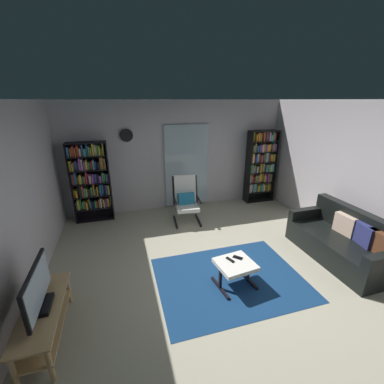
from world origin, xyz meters
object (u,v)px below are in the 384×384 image
Objects in this scene: tv_remote at (230,260)px; wall_clock at (126,135)px; ottoman at (235,267)px; cell_phone at (238,258)px; tv_stand at (45,318)px; lounge_armchair at (186,198)px; television at (38,290)px; leather_sofa at (343,242)px; bookshelf_near_sofa at (261,164)px; bookshelf_near_tv at (90,179)px.

wall_clock reaches higher than tv_remote.
ottoman is 4.13× the size of cell_phone.
tv_stand is 3.42m from lounge_armchair.
cell_phone is (2.52, 0.31, 0.09)m from tv_stand.
ottoman is (2.44, 0.22, 0.02)m from tv_stand.
lounge_armchair is at bearing -35.53° from wall_clock.
television is at bearing -73.34° from tv_stand.
television is (0.00, -0.01, 0.39)m from tv_stand.
leather_sofa is 2.12m from tv_remote.
television is at bearing -132.63° from lounge_armchair.
tv_stand reaches higher than tv_remote.
leather_sofa reaches higher than ottoman.
bookshelf_near_sofa is 1.08× the size of leather_sofa.
bookshelf_near_sofa is at bearing 34.78° from tv_stand.
television is 4.52m from leather_sofa.
cell_phone is 3.60m from wall_clock.
bookshelf_near_tv is 12.29× the size of tv_remote.
leather_sofa is 3.09m from lounge_armchair.
bookshelf_near_sofa is (4.50, 3.13, 0.72)m from tv_stand.
leather_sofa is at bearing 4.21° from television.
leather_sofa is at bearing 2.98° from ottoman.
cell_phone is 0.48× the size of wall_clock.
wall_clock is at bearing 70.51° from tv_stand.
bookshelf_near_sofa is 3.59m from tv_remote.
television is 3.17m from bookshelf_near_tv.
tv_remote is (0.07, -2.21, -0.14)m from lounge_armchair.
lounge_armchair is (1.99, -0.63, -0.43)m from bookshelf_near_tv.
tv_stand is 0.63× the size of bookshelf_near_sofa.
tv_stand is at bearing 164.58° from tv_remote.
leather_sofa is 6.00× the size of wall_clock.
bookshelf_near_sofa reaches higher than lounge_armchair.
television reaches higher than ottoman.
tv_stand is at bearing -145.22° from bookshelf_near_sofa.
ottoman is 0.15m from cell_phone.
bookshelf_near_tv is at bearing 146.03° from leather_sofa.
bookshelf_near_tv is at bearing 84.10° from tv_stand.
tv_stand is at bearing 144.47° from cell_phone.
cell_phone is (0.20, -2.19, -0.14)m from lounge_armchair.
bookshelf_near_sofa is at bearing 89.95° from leather_sofa.
bookshelf_near_tv reaches higher than cell_phone.
bookshelf_near_tv is at bearing -167.91° from wall_clock.
bookshelf_near_tv is 12.64× the size of cell_phone.
lounge_armchair is at bearing -164.14° from bookshelf_near_sofa.
wall_clock reaches higher than bookshelf_near_tv.
bookshelf_near_tv is 5.07m from leather_sofa.
cell_phone is at bearing -12.06° from tv_remote.
bookshelf_near_sofa is 2.89m from leather_sofa.
leather_sofa is 1.98m from cell_phone.
tv_stand is 8.19× the size of tv_remote.
ottoman is at bearing -173.07° from cell_phone.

